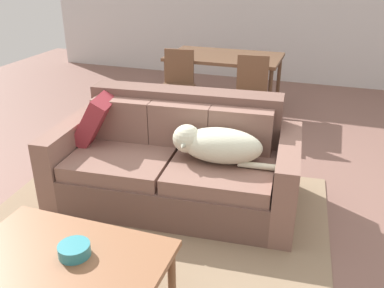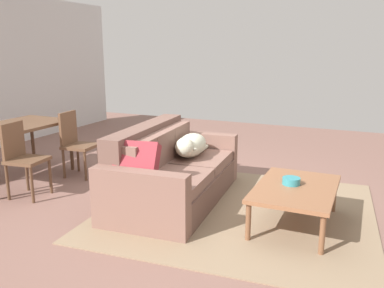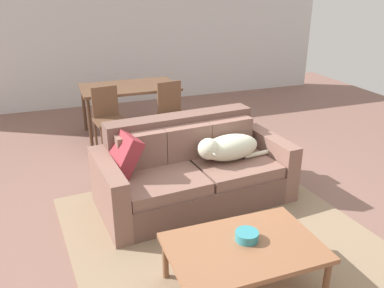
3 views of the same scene
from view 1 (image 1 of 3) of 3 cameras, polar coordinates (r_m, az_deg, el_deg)
The scene contains 10 objects.
ground_plane at distance 3.68m, azimuth 1.19°, elevation -7.35°, with size 10.00×10.00×0.00m, color #805B50.
area_rug at distance 3.10m, azimuth -7.57°, elevation -14.48°, with size 2.68×2.84×0.01m, color #8F775C.
couch at distance 3.56m, azimuth -2.12°, elevation -2.45°, with size 2.08×1.15×0.88m.
dog_on_left_cushion at distance 3.27m, azimuth 3.23°, elevation -0.08°, with size 0.82×0.40×0.29m.
throw_pillow_by_left_arm at distance 3.74m, azimuth -12.89°, elevation 3.43°, with size 0.14×0.43×0.43m, color maroon.
coffee_table at distance 2.52m, azimuth -17.26°, elevation -15.52°, with size 1.14×0.76×0.41m.
bowl_on_coffee_table at distance 2.48m, azimuth -15.74°, elevation -13.74°, with size 0.18×0.18×0.07m, color teal.
dining_table at distance 5.52m, azimuth 4.45°, elevation 11.26°, with size 1.43×0.84×0.75m.
dining_chair_near_left at distance 5.15m, azimuth -2.00°, elevation 8.28°, with size 0.45×0.45×0.90m.
dining_chair_near_right at distance 4.88m, azimuth 8.01°, elevation 6.99°, with size 0.44×0.44×0.90m.
Camera 1 is at (0.94, -2.98, 1.94)m, focal length 39.14 mm.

